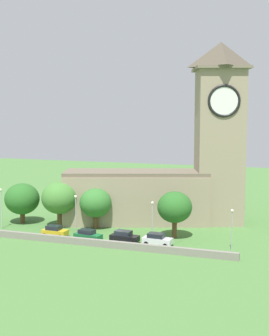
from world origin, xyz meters
The scene contains 15 objects.
ground_plane centered at (0.00, 15.00, 0.00)m, with size 200.00×200.00×0.00m, color #477538.
church centered at (5.93, 17.55, 10.89)m, with size 34.78×19.77×33.27m.
quay_barrier centered at (0.00, -2.70, 0.55)m, with size 40.06×0.70×1.10m, color gray.
car_yellow centered at (-10.52, 0.21, 0.96)m, with size 4.28×2.29×1.91m.
car_green centered at (-4.26, -0.29, 0.94)m, with size 4.77×2.62×1.86m.
car_black centered at (1.63, 0.72, 0.97)m, with size 4.73×2.54×1.93m.
car_white centered at (7.02, 0.93, 0.97)m, with size 4.70×2.45×1.92m.
streetlamp_west_end centered at (-22.07, 1.97, 4.81)m, with size 0.44×0.44×7.24m.
streetlamp_west_mid centered at (-7.35, 1.74, 4.65)m, with size 0.44×0.44×6.96m.
streetlamp_central centered at (5.58, 2.94, 4.39)m, with size 0.44×0.44×6.50m.
streetlamp_east_mid centered at (18.32, 1.70, 4.30)m, with size 0.44×0.44×6.35m.
tree_churchyard centered at (-13.06, 6.66, 5.29)m, with size 6.38×6.38×8.20m.
tree_riverside_east centered at (-6.45, 7.77, 4.62)m, with size 5.69×5.69×7.22m.
tree_by_tower centered at (-21.09, 7.11, 4.57)m, with size 6.45×6.45×7.49m.
tree_riverside_west centered at (8.43, 6.11, 5.13)m, with size 5.71×5.71×7.75m.
Camera 1 is at (27.44, -67.94, 20.47)m, focal length 50.68 mm.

